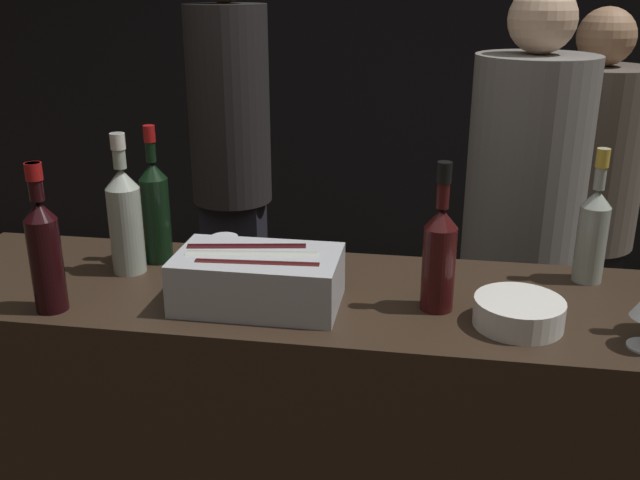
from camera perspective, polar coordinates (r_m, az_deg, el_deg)
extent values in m
cube|color=black|center=(4.10, 5.99, 15.64)|extent=(6.40, 0.06, 2.80)
cube|color=#2D2116|center=(1.95, -0.13, -17.91)|extent=(1.95, 0.53, 1.02)
cube|color=#B7BABF|center=(1.61, -4.96, -3.15)|extent=(0.37, 0.22, 0.12)
cylinder|color=#380F0F|center=(1.55, -5.02, -2.83)|extent=(0.27, 0.08, 0.07)
cylinder|color=#B2B7AD|center=(1.60, -5.49, -2.12)|extent=(0.30, 0.11, 0.07)
cylinder|color=black|center=(1.65, -5.85, -1.47)|extent=(0.28, 0.11, 0.07)
cylinder|color=silver|center=(1.57, 15.61, -5.61)|extent=(0.19, 0.19, 0.06)
cylinder|color=gray|center=(1.56, 15.69, -4.78)|extent=(0.16, 0.16, 0.01)
cylinder|color=silver|center=(1.89, -7.64, -0.59)|extent=(0.07, 0.07, 0.06)
sphere|color=#F9D67F|center=(1.89, -7.64, -0.50)|extent=(0.03, 0.03, 0.03)
cylinder|color=#9EA899|center=(1.83, 20.85, -0.32)|extent=(0.07, 0.07, 0.19)
cone|color=#9EA899|center=(1.80, 21.30, 3.14)|extent=(0.07, 0.07, 0.04)
cylinder|color=#9EA899|center=(1.78, 21.59, 5.29)|extent=(0.03, 0.03, 0.10)
cylinder|color=gold|center=(1.78, 21.70, 6.13)|extent=(0.03, 0.03, 0.04)
cylinder|color=#9EA899|center=(1.83, -15.23, 0.74)|extent=(0.08, 0.08, 0.22)
cone|color=#9EA899|center=(1.79, -15.61, 4.77)|extent=(0.08, 0.08, 0.05)
cylinder|color=#9EA899|center=(1.77, -15.82, 6.87)|extent=(0.03, 0.03, 0.09)
cylinder|color=silver|center=(1.77, -15.89, 7.61)|extent=(0.04, 0.04, 0.04)
cylinder|color=#380F0F|center=(1.59, 9.45, -2.29)|extent=(0.07, 0.07, 0.19)
cone|color=#380F0F|center=(1.55, 9.69, 1.75)|extent=(0.07, 0.07, 0.04)
cylinder|color=#380F0F|center=(1.52, 9.85, 4.34)|extent=(0.03, 0.03, 0.10)
cylinder|color=black|center=(1.52, 9.91, 5.35)|extent=(0.03, 0.03, 0.05)
cylinder|color=black|center=(1.67, -21.01, -1.91)|extent=(0.07, 0.07, 0.21)
cone|color=black|center=(1.63, -21.56, 2.24)|extent=(0.07, 0.07, 0.04)
cylinder|color=black|center=(1.61, -21.84, 4.34)|extent=(0.03, 0.03, 0.08)
cylinder|color=maroon|center=(1.61, -21.94, 5.11)|extent=(0.04, 0.04, 0.04)
cylinder|color=black|center=(1.88, -12.95, 1.54)|extent=(0.07, 0.07, 0.22)
cone|color=black|center=(1.84, -13.27, 5.45)|extent=(0.07, 0.07, 0.04)
cylinder|color=black|center=(1.83, -13.44, 7.50)|extent=(0.03, 0.03, 0.09)
cylinder|color=maroon|center=(1.82, -13.51, 8.27)|extent=(0.03, 0.03, 0.04)
cube|color=black|center=(3.13, -6.65, -4.28)|extent=(0.24, 0.18, 0.86)
cylinder|color=black|center=(2.89, -7.31, 10.58)|extent=(0.32, 0.32, 0.77)
cube|color=black|center=(3.16, 19.22, -6.33)|extent=(0.30, 0.22, 0.73)
cylinder|color=#60564C|center=(2.93, 20.80, 6.19)|extent=(0.40, 0.40, 0.68)
sphere|color=tan|center=(2.86, 21.93, 14.86)|extent=(0.21, 0.21, 0.21)
cube|color=black|center=(2.70, 14.70, -9.91)|extent=(0.29, 0.21, 0.78)
cylinder|color=slate|center=(2.43, 16.25, 5.60)|extent=(0.39, 0.39, 0.72)
sphere|color=beige|center=(2.36, 17.38, 16.53)|extent=(0.21, 0.21, 0.21)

